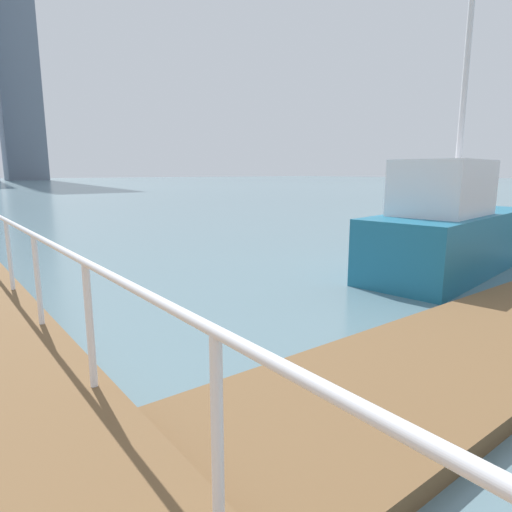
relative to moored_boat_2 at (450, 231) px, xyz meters
name	(u,v)px	position (x,y,z in m)	size (l,w,h in m)	color
ground_plane	(135,259)	(-4.82, 5.52, -0.90)	(300.00, 300.00, 0.00)	slate
dock_piling_0	(466,228)	(1.06, 0.18, -0.05)	(0.33, 0.33, 1.71)	brown
moored_boat_2	(450,231)	(0.00, 0.00, 0.00)	(5.55, 2.54, 6.43)	#1E6B8C
skyline_tower_5	(10,6)	(13.50, 119.30, 39.48)	(9.08, 7.76, 80.77)	slate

